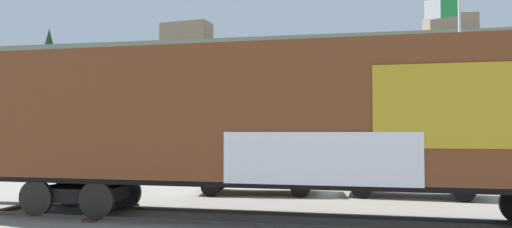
{
  "coord_description": "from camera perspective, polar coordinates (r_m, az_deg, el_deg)",
  "views": [
    {
      "loc": [
        1.82,
        -11.09,
        2.17
      ],
      "look_at": [
        -0.49,
        1.41,
        2.62
      ],
      "focal_mm": 32.44,
      "sensor_mm": 36.0,
      "label": 1
    }
  ],
  "objects": [
    {
      "name": "parked_car_white",
      "position": [
        16.16,
        18.24,
        -6.68
      ],
      "size": [
        4.59,
        2.24,
        1.64
      ],
      "color": "silver",
      "rests_on": "ground_plane"
    },
    {
      "name": "freight_car",
      "position": [
        11.13,
        5.7,
        -0.31
      ],
      "size": [
        17.95,
        3.4,
        4.34
      ],
      "color": "brown",
      "rests_on": "ground_plane"
    },
    {
      "name": "parked_car_tan",
      "position": [
        16.1,
        0.06,
        -6.82
      ],
      "size": [
        4.47,
        2.28,
        1.59
      ],
      "color": "#9E8966",
      "rests_on": "ground_plane"
    },
    {
      "name": "ground_plane",
      "position": [
        11.45,
        1.17,
        -12.96
      ],
      "size": [
        260.0,
        260.0,
        0.0
      ],
      "primitive_type": "plane",
      "color": "gray"
    },
    {
      "name": "flagpole",
      "position": [
        23.91,
        22.98,
        6.92
      ],
      "size": [
        1.53,
        0.87,
        8.81
      ],
      "color": "silver",
      "rests_on": "ground_plane"
    },
    {
      "name": "track",
      "position": [
        11.34,
        5.72,
        -12.86
      ],
      "size": [
        60.02,
        3.73,
        0.08
      ],
      "color": "#4C4742",
      "rests_on": "ground_plane"
    },
    {
      "name": "hillside",
      "position": [
        70.71,
        8.98,
        1.83
      ],
      "size": [
        139.0,
        30.1,
        17.75
      ],
      "color": "slate",
      "rests_on": "ground_plane"
    }
  ]
}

